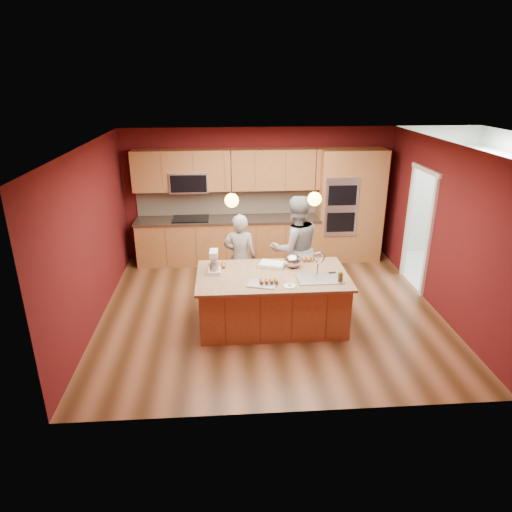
{
  "coord_description": "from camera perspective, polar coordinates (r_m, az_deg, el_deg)",
  "views": [
    {
      "loc": [
        -0.72,
        -6.72,
        3.64
      ],
      "look_at": [
        -0.24,
        -0.1,
        1.01
      ],
      "focal_mm": 32.0,
      "sensor_mm": 36.0,
      "label": 1
    }
  ],
  "objects": [
    {
      "name": "ceiling",
      "position": [
        6.82,
        2.05,
        13.71
      ],
      "size": [
        5.5,
        5.5,
        0.0
      ],
      "primitive_type": "plane",
      "rotation": [
        3.14,
        0.0,
        0.0
      ],
      "color": "silver",
      "rests_on": "ground"
    },
    {
      "name": "cupcakes_left",
      "position": [
        7.18,
        -4.88,
        -1.13
      ],
      "size": [
        0.28,
        0.21,
        0.06
      ],
      "primitive_type": null,
      "color": "#B87E3C",
      "rests_on": "island"
    },
    {
      "name": "sheet_cake",
      "position": [
        7.2,
        1.97,
        -1.04
      ],
      "size": [
        0.5,
        0.44,
        0.05
      ],
      "rotation": [
        0.0,
        0.0,
        -0.34
      ],
      "color": "white",
      "rests_on": "island"
    },
    {
      "name": "oven_column",
      "position": [
        9.6,
        11.6,
        6.18
      ],
      "size": [
        1.3,
        0.62,
        2.3
      ],
      "color": "brown",
      "rests_on": "floor"
    },
    {
      "name": "stand_mixer",
      "position": [
        6.93,
        -5.26,
        -0.91
      ],
      "size": [
        0.2,
        0.27,
        0.35
      ],
      "rotation": [
        0.0,
        0.0,
        -0.04
      ],
      "color": "white",
      "rests_on": "island"
    },
    {
      "name": "mixing_bowl",
      "position": [
        7.14,
        4.63,
        -0.6
      ],
      "size": [
        0.26,
        0.26,
        0.22
      ],
      "primitive_type": "ellipsoid",
      "color": "#AFB2B6",
      "rests_on": "island"
    },
    {
      "name": "doorway_trim",
      "position": [
        8.67,
        19.59,
        2.97
      ],
      "size": [
        0.08,
        1.11,
        2.2
      ],
      "primitive_type": null,
      "color": "silver",
      "rests_on": "wall_right"
    },
    {
      "name": "washer",
      "position": [
        9.65,
        27.02,
        -0.16
      ],
      "size": [
        0.63,
        0.64,
        0.88
      ],
      "primitive_type": "cube",
      "rotation": [
        0.0,
        0.0,
        0.15
      ],
      "color": "white",
      "rests_on": "floor"
    },
    {
      "name": "laundry_room",
      "position": [
        9.55,
        28.4,
        8.89
      ],
      "size": [
        2.6,
        2.7,
        2.7
      ],
      "color": "silver",
      "rests_on": "ground"
    },
    {
      "name": "wall_back",
      "position": [
        9.52,
        0.34,
        7.73
      ],
      "size": [
        5.5,
        0.0,
        5.5
      ],
      "primitive_type": "plane",
      "rotation": [
        1.57,
        0.0,
        0.0
      ],
      "color": "#4E1011",
      "rests_on": "ground"
    },
    {
      "name": "pendant_right",
      "position": [
        6.6,
        7.33,
        7.13
      ],
      "size": [
        0.2,
        0.2,
        0.8
      ],
      "color": "black",
      "rests_on": "ceiling"
    },
    {
      "name": "cupcakes_rack",
      "position": [
        6.56,
        1.62,
        -3.13
      ],
      "size": [
        0.28,
        0.14,
        0.06
      ],
      "primitive_type": null,
      "color": "#B87E3C",
      "rests_on": "island"
    },
    {
      "name": "plate",
      "position": [
        6.52,
        4.23,
        -3.76
      ],
      "size": [
        0.17,
        0.17,
        0.01
      ],
      "primitive_type": "cylinder",
      "color": "white",
      "rests_on": "island"
    },
    {
      "name": "dryer",
      "position": [
        10.09,
        25.15,
        1.18
      ],
      "size": [
        0.67,
        0.69,
        0.93
      ],
      "primitive_type": "cube",
      "rotation": [
        0.0,
        0.0,
        0.18
      ],
      "color": "white",
      "rests_on": "floor"
    },
    {
      "name": "phone",
      "position": [
        7.03,
        9.53,
        -2.09
      ],
      "size": [
        0.12,
        0.08,
        0.01
      ],
      "primitive_type": "cube",
      "rotation": [
        0.0,
        0.0,
        0.19
      ],
      "color": "black",
      "rests_on": "island"
    },
    {
      "name": "pendant_left",
      "position": [
        6.47,
        -3.06,
        6.99
      ],
      "size": [
        0.2,
        0.2,
        0.8
      ],
      "color": "black",
      "rests_on": "ceiling"
    },
    {
      "name": "person_left",
      "position": [
        7.71,
        -2.02,
        -0.23
      ],
      "size": [
        0.61,
        0.46,
        1.53
      ],
      "primitive_type": "imported",
      "rotation": [
        0.0,
        0.0,
        2.97
      ],
      "color": "black",
      "rests_on": "floor"
    },
    {
      "name": "person_right",
      "position": [
        7.75,
        4.91,
        0.94
      ],
      "size": [
        1.01,
        0.86,
        1.82
      ],
      "primitive_type": "imported",
      "rotation": [
        0.0,
        0.0,
        3.36
      ],
      "color": "slate",
      "rests_on": "floor"
    },
    {
      "name": "cupcakes_right",
      "position": [
        7.42,
        6.54,
        -0.39
      ],
      "size": [
        0.22,
        0.15,
        0.07
      ],
      "primitive_type": null,
      "color": "#B87E3C",
      "rests_on": "island"
    },
    {
      "name": "wall_left",
      "position": [
        7.38,
        -19.87,
        2.24
      ],
      "size": [
        0.0,
        5.0,
        5.0
      ],
      "primitive_type": "plane",
      "rotation": [
        1.57,
        0.0,
        1.57
      ],
      "color": "#4E1011",
      "rests_on": "ground"
    },
    {
      "name": "tumbler",
      "position": [
        6.74,
        10.5,
        -2.62
      ],
      "size": [
        0.07,
        0.07,
        0.14
      ],
      "primitive_type": "cylinder",
      "color": "#3E280F",
      "rests_on": "island"
    },
    {
      "name": "wall_front",
      "position": [
        4.85,
        4.96,
        -6.6
      ],
      "size": [
        5.5,
        0.0,
        5.5
      ],
      "primitive_type": "plane",
      "rotation": [
        -1.57,
        0.0,
        0.0
      ],
      "color": "#4E1011",
      "rests_on": "ground"
    },
    {
      "name": "island",
      "position": [
        7.07,
        2.14,
        -5.36
      ],
      "size": [
        2.28,
        1.28,
        1.22
      ],
      "color": "brown",
      "rests_on": "floor"
    },
    {
      "name": "floor",
      "position": [
        7.67,
        1.78,
        -6.69
      ],
      "size": [
        5.5,
        5.5,
        0.0
      ],
      "primitive_type": "plane",
      "color": "#462A14",
      "rests_on": "ground"
    },
    {
      "name": "wall_right",
      "position": [
        7.9,
        22.2,
        3.16
      ],
      "size": [
        0.0,
        5.0,
        5.0
      ],
      "primitive_type": "plane",
      "rotation": [
        1.57,
        0.0,
        -1.57
      ],
      "color": "#4E1011",
      "rests_on": "ground"
    },
    {
      "name": "cabinet_run",
      "position": [
        9.35,
        -3.72,
        5.09
      ],
      "size": [
        3.74,
        0.64,
        2.3
      ],
      "color": "brown",
      "rests_on": "floor"
    },
    {
      "name": "cooling_rack",
      "position": [
        6.57,
        0.82,
        -3.48
      ],
      "size": [
        0.48,
        0.4,
        0.02
      ],
      "primitive_type": "cube",
      "rotation": [
        0.0,
        0.0,
        -0.31
      ],
      "color": "silver",
      "rests_on": "island"
    }
  ]
}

